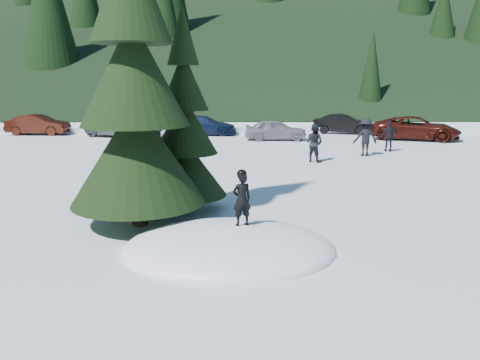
{
  "coord_description": "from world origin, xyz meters",
  "views": [
    {
      "loc": [
        0.12,
        -9.23,
        3.44
      ],
      "look_at": [
        0.25,
        1.85,
        1.1
      ],
      "focal_mm": 35.0,
      "sensor_mm": 36.0,
      "label": 1
    }
  ],
  "objects_px": {
    "spruce_short": "(185,133)",
    "adult_2": "(365,137)",
    "car_4": "(276,130)",
    "car_6": "(416,128)",
    "adult_0": "(314,143)",
    "spruce_tall": "(134,87)",
    "car_5": "(343,124)",
    "car_2": "(125,126)",
    "child_skier": "(242,199)",
    "car_3": "(203,125)",
    "adult_1": "(389,136)",
    "car_1": "(38,125)"
  },
  "relations": [
    {
      "from": "spruce_short",
      "to": "adult_2",
      "type": "bearing_deg",
      "value": 51.32
    },
    {
      "from": "car_4",
      "to": "car_6",
      "type": "relative_size",
      "value": 0.73
    },
    {
      "from": "adult_0",
      "to": "car_6",
      "type": "xyz_separation_m",
      "value": [
        7.44,
        7.79,
        -0.14
      ]
    },
    {
      "from": "spruce_tall",
      "to": "car_5",
      "type": "distance_m",
      "value": 22.63
    },
    {
      "from": "spruce_short",
      "to": "car_2",
      "type": "distance_m",
      "value": 18.34
    },
    {
      "from": "adult_0",
      "to": "car_5",
      "type": "bearing_deg",
      "value": -69.99
    },
    {
      "from": "car_2",
      "to": "car_6",
      "type": "bearing_deg",
      "value": -75.4
    },
    {
      "from": "child_skier",
      "to": "car_3",
      "type": "distance_m",
      "value": 21.36
    },
    {
      "from": "adult_2",
      "to": "spruce_short",
      "type": "bearing_deg",
      "value": 45.99
    },
    {
      "from": "adult_1",
      "to": "car_3",
      "type": "height_order",
      "value": "adult_1"
    },
    {
      "from": "adult_0",
      "to": "car_6",
      "type": "distance_m",
      "value": 10.77
    },
    {
      "from": "adult_1",
      "to": "car_2",
      "type": "bearing_deg",
      "value": -17.54
    },
    {
      "from": "car_4",
      "to": "car_1",
      "type": "bearing_deg",
      "value": 80.25
    },
    {
      "from": "spruce_tall",
      "to": "child_skier",
      "type": "distance_m",
      "value": 3.72
    },
    {
      "from": "adult_2",
      "to": "car_6",
      "type": "relative_size",
      "value": 0.35
    },
    {
      "from": "car_1",
      "to": "car_6",
      "type": "relative_size",
      "value": 0.8
    },
    {
      "from": "child_skier",
      "to": "spruce_tall",
      "type": "bearing_deg",
      "value": -53.49
    },
    {
      "from": "adult_1",
      "to": "car_2",
      "type": "relative_size",
      "value": 0.3
    },
    {
      "from": "car_2",
      "to": "car_3",
      "type": "relative_size",
      "value": 1.15
    },
    {
      "from": "adult_1",
      "to": "car_4",
      "type": "distance_m",
      "value": 7.05
    },
    {
      "from": "spruce_tall",
      "to": "car_4",
      "type": "relative_size",
      "value": 2.35
    },
    {
      "from": "car_4",
      "to": "car_6",
      "type": "xyz_separation_m",
      "value": [
        8.44,
        0.08,
        0.07
      ]
    },
    {
      "from": "spruce_short",
      "to": "child_skier",
      "type": "height_order",
      "value": "spruce_short"
    },
    {
      "from": "spruce_tall",
      "to": "spruce_short",
      "type": "height_order",
      "value": "spruce_tall"
    },
    {
      "from": "adult_2",
      "to": "car_2",
      "type": "bearing_deg",
      "value": -37.05
    },
    {
      "from": "car_1",
      "to": "car_5",
      "type": "distance_m",
      "value": 20.21
    },
    {
      "from": "child_skier",
      "to": "car_5",
      "type": "height_order",
      "value": "child_skier"
    },
    {
      "from": "spruce_short",
      "to": "car_4",
      "type": "relative_size",
      "value": 1.47
    },
    {
      "from": "adult_0",
      "to": "car_5",
      "type": "xyz_separation_m",
      "value": [
        3.84,
        11.21,
        -0.18
      ]
    },
    {
      "from": "car_2",
      "to": "car_6",
      "type": "relative_size",
      "value": 1.0
    },
    {
      "from": "adult_1",
      "to": "car_2",
      "type": "height_order",
      "value": "adult_1"
    },
    {
      "from": "child_skier",
      "to": "car_1",
      "type": "xyz_separation_m",
      "value": [
        -13.06,
        21.49,
        -0.38
      ]
    },
    {
      "from": "spruce_tall",
      "to": "car_1",
      "type": "height_order",
      "value": "spruce_tall"
    },
    {
      "from": "child_skier",
      "to": "car_5",
      "type": "distance_m",
      "value": 23.05
    },
    {
      "from": "spruce_tall",
      "to": "child_skier",
      "type": "xyz_separation_m",
      "value": [
        2.47,
        -1.6,
        -2.28
      ]
    },
    {
      "from": "adult_0",
      "to": "car_3",
      "type": "bearing_deg",
      "value": -23.58
    },
    {
      "from": "adult_2",
      "to": "car_3",
      "type": "bearing_deg",
      "value": -53.02
    },
    {
      "from": "spruce_tall",
      "to": "car_5",
      "type": "height_order",
      "value": "spruce_tall"
    },
    {
      "from": "spruce_tall",
      "to": "car_2",
      "type": "distance_m",
      "value": 19.53
    },
    {
      "from": "spruce_tall",
      "to": "car_4",
      "type": "bearing_deg",
      "value": 74.16
    },
    {
      "from": "car_2",
      "to": "child_skier",
      "type": "bearing_deg",
      "value": -140.06
    },
    {
      "from": "spruce_tall",
      "to": "child_skier",
      "type": "bearing_deg",
      "value": -33.02
    },
    {
      "from": "adult_0",
      "to": "adult_2",
      "type": "bearing_deg",
      "value": -110.27
    },
    {
      "from": "car_5",
      "to": "car_6",
      "type": "relative_size",
      "value": 0.79
    },
    {
      "from": "car_3",
      "to": "car_6",
      "type": "height_order",
      "value": "car_6"
    },
    {
      "from": "spruce_short",
      "to": "spruce_tall",
      "type": "bearing_deg",
      "value": -125.54
    },
    {
      "from": "adult_2",
      "to": "car_5",
      "type": "relative_size",
      "value": 0.45
    },
    {
      "from": "spruce_tall",
      "to": "adult_0",
      "type": "xyz_separation_m",
      "value": [
        5.78,
        9.1,
        -2.48
      ]
    },
    {
      "from": "car_6",
      "to": "car_3",
      "type": "bearing_deg",
      "value": 98.61
    },
    {
      "from": "adult_1",
      "to": "car_5",
      "type": "relative_size",
      "value": 0.38
    }
  ]
}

